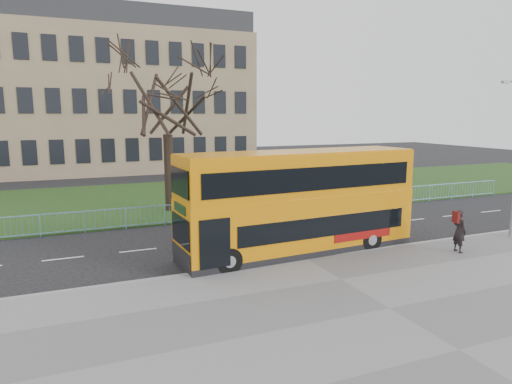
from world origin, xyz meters
The scene contains 9 objects.
ground centered at (0.00, 0.00, 0.00)m, with size 120.00×120.00×0.00m, color black.
pavement centered at (0.00, -6.75, 0.06)m, with size 80.00×10.50×0.12m, color slate.
kerb centered at (0.00, -1.55, 0.07)m, with size 80.00×0.20×0.14m, color gray.
grass_verge centered at (0.00, 14.30, 0.04)m, with size 80.00×15.40×0.08m, color #203B15.
guard_railing centered at (0.00, 6.60, 0.55)m, with size 40.00×0.12×1.10m, color #79B6D7, non-canonical shape.
bare_tree centered at (-3.00, 10.00, 5.52)m, with size 7.62×7.62×10.88m, color black, non-canonical shape.
civic_building centered at (-5.00, 35.00, 7.00)m, with size 30.00×15.00×14.00m, color #806851.
yellow_bus centered at (0.23, -0.51, 2.29)m, with size 10.33×3.06×4.27m.
pedestrian centered at (6.32, -3.27, 1.02)m, with size 0.66×0.43×1.80m, color black.
Camera 1 is at (-8.58, -17.03, 5.82)m, focal length 32.00 mm.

